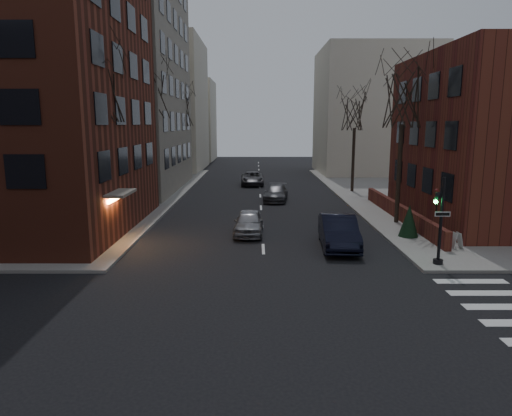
{
  "coord_description": "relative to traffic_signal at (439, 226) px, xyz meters",
  "views": [
    {
      "loc": [
        -0.37,
        -11.18,
        6.5
      ],
      "look_at": [
        -0.38,
        13.08,
        2.0
      ],
      "focal_mm": 32.0,
      "sensor_mm": 36.0,
      "label": 1
    }
  ],
  "objects": [
    {
      "name": "low_wall_right",
      "position": [
        1.36,
        10.01,
        -1.26
      ],
      "size": [
        0.35,
        16.0,
        1.0
      ],
      "primitive_type": "cube",
      "color": "#5B261A",
      "rests_on": "sidewalk_far_right"
    },
    {
      "name": "ground",
      "position": [
        -7.94,
        -8.99,
        -1.91
      ],
      "size": [
        160.0,
        160.0,
        0.0
      ],
      "primitive_type": "plane",
      "color": "black",
      "rests_on": "ground"
    },
    {
      "name": "tree_left_a",
      "position": [
        -16.74,
        5.01,
        6.56
      ],
      "size": [
        4.18,
        4.18,
        10.26
      ],
      "color": "#2D231C",
      "rests_on": "sidewalk_far_left"
    },
    {
      "name": "tree_left_c",
      "position": [
        -16.74,
        31.01,
        6.12
      ],
      "size": [
        3.96,
        3.96,
        9.72
      ],
      "color": "#2D231C",
      "rests_on": "sidewalk_far_left"
    },
    {
      "name": "building_left_tan",
      "position": [
        -24.94,
        25.01,
        12.09
      ],
      "size": [
        18.0,
        18.0,
        28.0
      ],
      "primitive_type": "cube",
      "color": "gray",
      "rests_on": "ground"
    },
    {
      "name": "tree_left_b",
      "position": [
        -16.74,
        17.01,
        7.0
      ],
      "size": [
        4.4,
        4.4,
        10.8
      ],
      "color": "#2D231C",
      "rests_on": "sidewalk_far_left"
    },
    {
      "name": "streetlamp_near",
      "position": [
        -16.14,
        13.01,
        2.33
      ],
      "size": [
        0.36,
        0.36,
        6.28
      ],
      "color": "black",
      "rests_on": "sidewalk_far_left"
    },
    {
      "name": "streetlamp_far",
      "position": [
        -16.14,
        33.01,
        2.33
      ],
      "size": [
        0.36,
        0.36,
        6.28
      ],
      "color": "black",
      "rests_on": "sidewalk_far_left"
    },
    {
      "name": "parked_sedan",
      "position": [
        -3.94,
        3.37,
        -1.05
      ],
      "size": [
        2.11,
        5.29,
        1.71
      ],
      "primitive_type": "imported",
      "rotation": [
        0.0,
        0.0,
        -0.06
      ],
      "color": "black",
      "rests_on": "ground"
    },
    {
      "name": "car_lane_silver",
      "position": [
        -8.76,
        6.35,
        -1.2
      ],
      "size": [
        1.82,
        4.22,
        1.42
      ],
      "primitive_type": "imported",
      "rotation": [
        0.0,
        0.0,
        -0.03
      ],
      "color": "gray",
      "rests_on": "ground"
    },
    {
      "name": "car_lane_far",
      "position": [
        -8.74,
        28.53,
        -1.2
      ],
      "size": [
        2.47,
        5.16,
        1.42
      ],
      "primitive_type": "imported",
      "rotation": [
        0.0,
        0.0,
        0.02
      ],
      "color": "#3A393E",
      "rests_on": "ground"
    },
    {
      "name": "car_lane_gray",
      "position": [
        -6.63,
        18.25,
        -1.24
      ],
      "size": [
        2.45,
        4.79,
        1.33
      ],
      "primitive_type": "imported",
      "rotation": [
        0.0,
        0.0,
        -0.13
      ],
      "color": "#3E3E43",
      "rests_on": "ground"
    },
    {
      "name": "sandwich_board",
      "position": [
        2.05,
        2.65,
        -1.34
      ],
      "size": [
        0.41,
        0.55,
        0.84
      ],
      "primitive_type": "cube",
      "rotation": [
        0.0,
        0.0,
        0.07
      ],
      "color": "silver",
      "rests_on": "sidewalk_far_right"
    },
    {
      "name": "tree_right_a",
      "position": [
        0.86,
        9.01,
        6.12
      ],
      "size": [
        3.96,
        3.96,
        9.72
      ],
      "color": "#2D231C",
      "rests_on": "sidewalk_far_right"
    },
    {
      "name": "evergreen_shrub",
      "position": [
        0.39,
        5.19,
        -0.84
      ],
      "size": [
        1.16,
        1.16,
        1.83
      ],
      "primitive_type": "cone",
      "rotation": [
        0.0,
        0.0,
        0.06
      ],
      "color": "black",
      "rests_on": "sidewalk_far_right"
    },
    {
      "name": "traffic_signal",
      "position": [
        0.0,
        0.0,
        0.0
      ],
      "size": [
        0.76,
        0.44,
        4.0
      ],
      "color": "black",
      "rests_on": "sidewalk_far_right"
    },
    {
      "name": "building_distant_ra",
      "position": [
        7.06,
        41.01,
        6.09
      ],
      "size": [
        14.0,
        14.0,
        16.0
      ],
      "primitive_type": "cube",
      "color": "beige",
      "rests_on": "ground"
    },
    {
      "name": "tree_right_b",
      "position": [
        0.86,
        23.01,
        5.68
      ],
      "size": [
        3.74,
        3.74,
        9.18
      ],
      "color": "#2D231C",
      "rests_on": "sidewalk_far_right"
    },
    {
      "name": "building_distant_la",
      "position": [
        -22.94,
        46.01,
        7.09
      ],
      "size": [
        14.0,
        16.0,
        18.0
      ],
      "primitive_type": "cube",
      "color": "beige",
      "rests_on": "ground"
    },
    {
      "name": "building_distant_lb",
      "position": [
        -20.94,
        63.01,
        5.09
      ],
      "size": [
        10.0,
        12.0,
        14.0
      ],
      "primitive_type": "cube",
      "color": "beige",
      "rests_on": "ground"
    }
  ]
}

